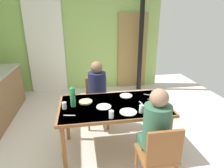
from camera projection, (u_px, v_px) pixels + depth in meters
name	position (u px, v px, depth m)	size (l,w,h in m)	color
ground_plane	(87.00, 147.00, 2.95)	(6.84, 6.84, 0.00)	beige
wall_back	(80.00, 36.00, 4.91)	(4.25, 0.10, 2.83)	#97BE61
door_wooden	(132.00, 51.00, 5.20)	(0.80, 0.05, 2.00)	olive
stove_pipe_column	(141.00, 37.00, 4.83)	(0.12, 0.12, 2.83)	black
curtain_panel	(46.00, 47.00, 4.76)	(0.90, 0.03, 2.38)	white
dining_table	(114.00, 109.00, 2.68)	(1.52, 0.88, 0.75)	#92572B
chair_near_diner	(159.00, 155.00, 2.06)	(0.40, 0.40, 0.87)	#92572B
chair_far_diner	(97.00, 99.00, 3.45)	(0.40, 0.40, 0.87)	#92572B
person_near_diner	(156.00, 126.00, 2.09)	(0.30, 0.37, 0.77)	#346C4F
person_far_diner	(97.00, 87.00, 3.23)	(0.30, 0.37, 0.77)	#212944
water_bottle_green_near	(73.00, 97.00, 2.55)	(0.07, 0.07, 0.30)	green
dinner_plate_near_left	(128.00, 112.00, 2.43)	(0.22, 0.22, 0.01)	white
dinner_plate_near_right	(126.00, 96.00, 2.92)	(0.19, 0.19, 0.01)	white
dinner_plate_far_center	(104.00, 107.00, 2.57)	(0.20, 0.20, 0.01)	white
drinking_glass_by_near_diner	(64.00, 106.00, 2.51)	(0.06, 0.06, 0.09)	silver
drinking_glass_by_far_diner	(141.00, 109.00, 2.41)	(0.06, 0.06, 0.10)	silver
drinking_glass_spare_center	(111.00, 114.00, 2.29)	(0.06, 0.06, 0.10)	silver
bread_plate_sliced	(86.00, 102.00, 2.71)	(0.19, 0.19, 0.02)	#DBB77A
cutlery_knife_near	(153.00, 100.00, 2.80)	(0.15, 0.02, 0.00)	silver
cutlery_fork_near	(148.00, 95.00, 2.97)	(0.15, 0.02, 0.00)	silver
cutlery_knife_far	(69.00, 115.00, 2.36)	(0.15, 0.02, 0.00)	silver
cutlery_fork_far	(141.00, 103.00, 2.68)	(0.15, 0.02, 0.00)	silver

